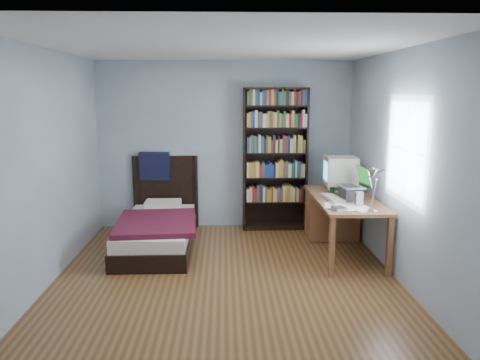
{
  "coord_description": "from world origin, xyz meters",
  "views": [
    {
      "loc": [
        -0.01,
        -4.93,
        2.05
      ],
      "look_at": [
        0.19,
        0.83,
        0.96
      ],
      "focal_mm": 35.0,
      "sensor_mm": 36.0,
      "label": 1
    }
  ],
  "objects_px": {
    "speaker": "(359,199)",
    "laptop": "(352,190)",
    "bed": "(158,227)",
    "keyboard": "(332,198)",
    "crt_monitor": "(340,171)",
    "soda_can": "(332,189)",
    "bookshelf": "(275,159)",
    "desk": "(335,212)",
    "desk_lamp": "(373,178)"
  },
  "relations": [
    {
      "from": "speaker",
      "to": "laptop",
      "type": "bearing_deg",
      "value": 93.23
    },
    {
      "from": "speaker",
      "to": "bed",
      "type": "distance_m",
      "value": 2.65
    },
    {
      "from": "keyboard",
      "to": "crt_monitor",
      "type": "bearing_deg",
      "value": 58.67
    },
    {
      "from": "crt_monitor",
      "to": "soda_can",
      "type": "height_order",
      "value": "crt_monitor"
    },
    {
      "from": "crt_monitor",
      "to": "bookshelf",
      "type": "distance_m",
      "value": 1.09
    },
    {
      "from": "bed",
      "to": "bookshelf",
      "type": "bearing_deg",
      "value": 25.69
    },
    {
      "from": "keyboard",
      "to": "laptop",
      "type": "bearing_deg",
      "value": -13.19
    },
    {
      "from": "bookshelf",
      "to": "bed",
      "type": "height_order",
      "value": "bookshelf"
    },
    {
      "from": "desk",
      "to": "soda_can",
      "type": "xyz_separation_m",
      "value": [
        -0.1,
        -0.2,
        0.36
      ]
    },
    {
      "from": "keyboard",
      "to": "bookshelf",
      "type": "relative_size",
      "value": 0.21
    },
    {
      "from": "keyboard",
      "to": "desk_lamp",
      "type": "bearing_deg",
      "value": -88.88
    },
    {
      "from": "crt_monitor",
      "to": "desk_lamp",
      "type": "height_order",
      "value": "desk_lamp"
    },
    {
      "from": "speaker",
      "to": "soda_can",
      "type": "bearing_deg",
      "value": 107.76
    },
    {
      "from": "bed",
      "to": "soda_can",
      "type": "bearing_deg",
      "value": -2.29
    },
    {
      "from": "desk_lamp",
      "to": "soda_can",
      "type": "bearing_deg",
      "value": 94.31
    },
    {
      "from": "crt_monitor",
      "to": "laptop",
      "type": "distance_m",
      "value": 0.53
    },
    {
      "from": "crt_monitor",
      "to": "speaker",
      "type": "distance_m",
      "value": 0.87
    },
    {
      "from": "desk_lamp",
      "to": "bed",
      "type": "relative_size",
      "value": 0.28
    },
    {
      "from": "desk_lamp",
      "to": "speaker",
      "type": "height_order",
      "value": "desk_lamp"
    },
    {
      "from": "speaker",
      "to": "soda_can",
      "type": "distance_m",
      "value": 0.72
    },
    {
      "from": "bookshelf",
      "to": "speaker",
      "type": "bearing_deg",
      "value": -62.59
    },
    {
      "from": "desk",
      "to": "crt_monitor",
      "type": "height_order",
      "value": "crt_monitor"
    },
    {
      "from": "desk",
      "to": "laptop",
      "type": "bearing_deg",
      "value": -82.71
    },
    {
      "from": "laptop",
      "to": "desk_lamp",
      "type": "height_order",
      "value": "desk_lamp"
    },
    {
      "from": "desk",
      "to": "soda_can",
      "type": "height_order",
      "value": "soda_can"
    },
    {
      "from": "speaker",
      "to": "bookshelf",
      "type": "relative_size",
      "value": 0.08
    },
    {
      "from": "crt_monitor",
      "to": "keyboard",
      "type": "xyz_separation_m",
      "value": [
        -0.2,
        -0.48,
        -0.25
      ]
    },
    {
      "from": "keyboard",
      "to": "desk",
      "type": "bearing_deg",
      "value": 64.01
    },
    {
      "from": "desk",
      "to": "bookshelf",
      "type": "relative_size",
      "value": 0.79
    },
    {
      "from": "soda_can",
      "to": "bookshelf",
      "type": "distance_m",
      "value": 1.14
    },
    {
      "from": "crt_monitor",
      "to": "speaker",
      "type": "bearing_deg",
      "value": -88.25
    },
    {
      "from": "keyboard",
      "to": "bookshelf",
      "type": "xyz_separation_m",
      "value": [
        -0.59,
        1.22,
        0.31
      ]
    },
    {
      "from": "speaker",
      "to": "bookshelf",
      "type": "xyz_separation_m",
      "value": [
        -0.82,
        1.59,
        0.25
      ]
    },
    {
      "from": "desk",
      "to": "crt_monitor",
      "type": "distance_m",
      "value": 0.58
    },
    {
      "from": "desk",
      "to": "speaker",
      "type": "relative_size",
      "value": 10.09
    },
    {
      "from": "desk",
      "to": "soda_can",
      "type": "relative_size",
      "value": 15.65
    },
    {
      "from": "crt_monitor",
      "to": "desk_lamp",
      "type": "distance_m",
      "value": 1.49
    },
    {
      "from": "crt_monitor",
      "to": "bed",
      "type": "distance_m",
      "value": 2.55
    },
    {
      "from": "laptop",
      "to": "keyboard",
      "type": "height_order",
      "value": "laptop"
    },
    {
      "from": "desk",
      "to": "keyboard",
      "type": "distance_m",
      "value": 0.65
    },
    {
      "from": "laptop",
      "to": "bed",
      "type": "distance_m",
      "value": 2.59
    },
    {
      "from": "keyboard",
      "to": "bookshelf",
      "type": "height_order",
      "value": "bookshelf"
    },
    {
      "from": "crt_monitor",
      "to": "bed",
      "type": "bearing_deg",
      "value": -178.71
    },
    {
      "from": "desk",
      "to": "laptop",
      "type": "height_order",
      "value": "laptop"
    },
    {
      "from": "desk_lamp",
      "to": "keyboard",
      "type": "xyz_separation_m",
      "value": [
        -0.17,
        0.99,
        -0.44
      ]
    },
    {
      "from": "soda_can",
      "to": "crt_monitor",
      "type": "bearing_deg",
      "value": 47.53
    },
    {
      "from": "speaker",
      "to": "crt_monitor",
      "type": "bearing_deg",
      "value": 96.6
    },
    {
      "from": "keyboard",
      "to": "bed",
      "type": "height_order",
      "value": "bed"
    },
    {
      "from": "laptop",
      "to": "desk_lamp",
      "type": "distance_m",
      "value": 1.03
    },
    {
      "from": "laptop",
      "to": "bookshelf",
      "type": "height_order",
      "value": "bookshelf"
    }
  ]
}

